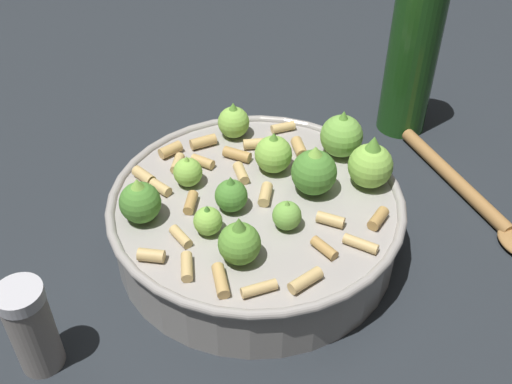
{
  "coord_description": "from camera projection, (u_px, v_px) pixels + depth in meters",
  "views": [
    {
      "loc": [
        -0.07,
        -0.45,
        0.46
      ],
      "look_at": [
        0.0,
        0.0,
        0.07
      ],
      "focal_mm": 43.02,
      "sensor_mm": 36.0,
      "label": 1
    }
  ],
  "objects": [
    {
      "name": "pepper_shaker",
      "position": [
        31.0,
        328.0,
        0.51
      ],
      "size": [
        0.04,
        0.04,
        0.09
      ],
      "color": "gray",
      "rests_on": "ground"
    },
    {
      "name": "ground_plane",
      "position": [
        256.0,
        244.0,
        0.65
      ],
      "size": [
        2.4,
        2.4,
        0.0
      ],
      "primitive_type": "plane",
      "color": "#23282D"
    },
    {
      "name": "olive_oil_bottle",
      "position": [
        412.0,
        56.0,
        0.75
      ],
      "size": [
        0.06,
        0.06,
        0.24
      ],
      "color": "#1E4C19",
      "rests_on": "ground"
    },
    {
      "name": "cooking_pan",
      "position": [
        258.0,
        215.0,
        0.62
      ],
      "size": [
        0.3,
        0.3,
        0.12
      ],
      "color": "#9E9993",
      "rests_on": "ground"
    },
    {
      "name": "wooden_spoon",
      "position": [
        472.0,
        197.0,
        0.69
      ],
      "size": [
        0.08,
        0.24,
        0.02
      ],
      "color": "#9E703D",
      "rests_on": "ground"
    }
  ]
}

